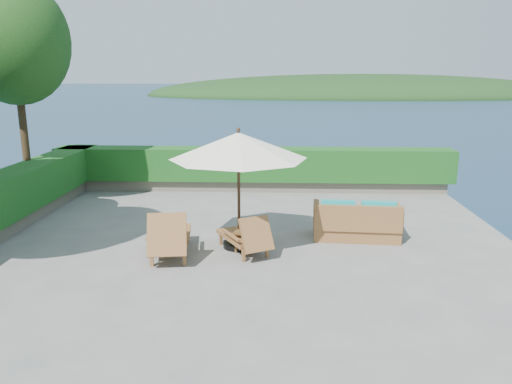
{
  "coord_description": "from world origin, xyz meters",
  "views": [
    {
      "loc": [
        0.75,
        -9.82,
        3.65
      ],
      "look_at": [
        0.3,
        0.8,
        1.1
      ],
      "focal_mm": 35.0,
      "sensor_mm": 36.0,
      "label": 1
    }
  ],
  "objects_px": {
    "patio_umbrella": "(238,147)",
    "side_table": "(246,234)",
    "lounge_left": "(170,236)",
    "lounge_right": "(246,236)",
    "wicker_loveseat": "(356,223)"
  },
  "relations": [
    {
      "from": "lounge_left",
      "to": "wicker_loveseat",
      "type": "relative_size",
      "value": 0.95
    },
    {
      "from": "lounge_right",
      "to": "side_table",
      "type": "xyz_separation_m",
      "value": [
        -0.02,
        0.13,
        0.0
      ]
    },
    {
      "from": "patio_umbrella",
      "to": "lounge_left",
      "type": "distance_m",
      "value": 2.29
    },
    {
      "from": "wicker_loveseat",
      "to": "lounge_right",
      "type": "bearing_deg",
      "value": -152.67
    },
    {
      "from": "patio_umbrella",
      "to": "side_table",
      "type": "height_order",
      "value": "patio_umbrella"
    },
    {
      "from": "lounge_right",
      "to": "wicker_loveseat",
      "type": "relative_size",
      "value": 0.82
    },
    {
      "from": "patio_umbrella",
      "to": "wicker_loveseat",
      "type": "bearing_deg",
      "value": 14.8
    },
    {
      "from": "lounge_left",
      "to": "lounge_right",
      "type": "relative_size",
      "value": 1.16
    },
    {
      "from": "side_table",
      "to": "wicker_loveseat",
      "type": "bearing_deg",
      "value": 20.61
    },
    {
      "from": "patio_umbrella",
      "to": "side_table",
      "type": "relative_size",
      "value": 6.46
    },
    {
      "from": "patio_umbrella",
      "to": "lounge_right",
      "type": "relative_size",
      "value": 1.97
    },
    {
      "from": "lounge_right",
      "to": "wicker_loveseat",
      "type": "bearing_deg",
      "value": -6.09
    },
    {
      "from": "patio_umbrella",
      "to": "lounge_right",
      "type": "xyz_separation_m",
      "value": [
        0.17,
        -0.36,
        -1.8
      ]
    },
    {
      "from": "lounge_right",
      "to": "side_table",
      "type": "height_order",
      "value": "lounge_right"
    },
    {
      "from": "lounge_left",
      "to": "patio_umbrella",
      "type": "bearing_deg",
      "value": 16.94
    }
  ]
}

